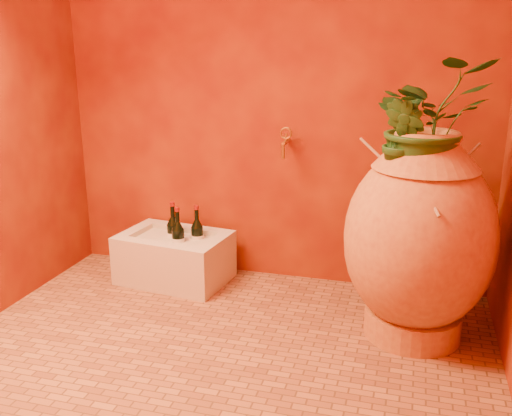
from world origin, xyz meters
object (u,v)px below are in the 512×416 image
(stone_basin, at_px, (175,258))
(wine_bottle_a, at_px, (178,240))
(wine_bottle_c, at_px, (197,237))
(wine_bottle_b, at_px, (174,235))
(amphora, at_px, (419,238))
(wall_tap, at_px, (285,141))

(stone_basin, distance_m, wine_bottle_a, 0.14)
(stone_basin, xyz_separation_m, wine_bottle_c, (0.13, 0.05, 0.13))
(stone_basin, bearing_deg, wine_bottle_c, 21.41)
(wine_bottle_b, xyz_separation_m, wine_bottle_c, (0.15, 0.01, -0.00))
(wine_bottle_b, bearing_deg, amphora, -13.56)
(wine_bottle_b, distance_m, wall_tap, 0.87)
(amphora, bearing_deg, wine_bottle_a, 168.82)
(amphora, xyz_separation_m, wall_tap, (-0.75, 0.46, 0.35))
(wine_bottle_a, bearing_deg, stone_basin, 143.28)
(wine_bottle_a, height_order, wine_bottle_b, wine_bottle_b)
(stone_basin, xyz_separation_m, wine_bottle_b, (-0.02, 0.04, 0.13))
(wine_bottle_a, relative_size, wall_tap, 1.87)
(wine_bottle_b, bearing_deg, wine_bottle_c, 3.14)
(wall_tap, bearing_deg, wine_bottle_c, -166.88)
(stone_basin, distance_m, wine_bottle_c, 0.19)
(amphora, relative_size, wine_bottle_b, 3.19)
(stone_basin, bearing_deg, wall_tap, 14.88)
(wine_bottle_c, bearing_deg, wine_bottle_a, -136.81)
(amphora, xyz_separation_m, wine_bottle_a, (-1.34, 0.26, -0.23))
(wine_bottle_b, bearing_deg, stone_basin, -64.28)
(stone_basin, distance_m, wall_tap, 0.96)
(wine_bottle_b, height_order, wall_tap, wall_tap)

